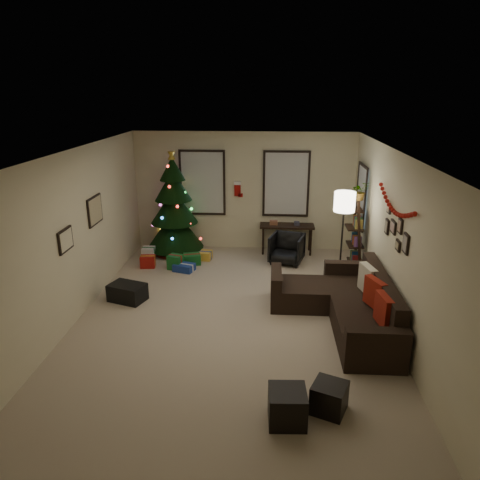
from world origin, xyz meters
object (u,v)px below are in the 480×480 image
christmas_tree (174,210)px  bookshelf (356,239)px  desk (287,228)px  sofa (346,305)px  desk_chair (287,249)px

christmas_tree → bookshelf: bearing=-17.0°
christmas_tree → desk: (2.55, 0.13, -0.41)m
christmas_tree → sofa: bearing=-42.0°
desk_chair → bookshelf: bearing=-11.0°
desk → desk_chair: (-0.02, -0.65, -0.26)m
desk → bookshelf: bearing=-45.1°
sofa → bookshelf: bearing=76.6°
desk → desk_chair: desk is taller
christmas_tree → sofa: (3.41, -3.06, -0.71)m
sofa → desk: 3.32m
sofa → desk_chair: sofa is taller
sofa → desk_chair: bearing=109.0°
desk → christmas_tree: bearing=-177.1°
christmas_tree → bookshelf: 4.04m
desk_chair → bookshelf: size_ratio=0.40×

